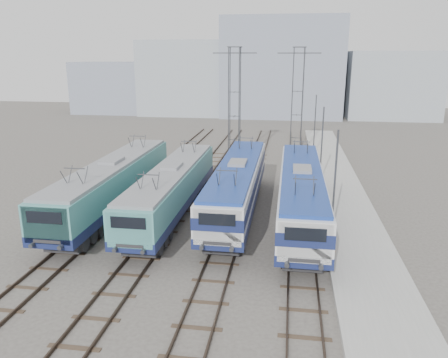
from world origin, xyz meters
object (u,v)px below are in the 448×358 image
locomotive_center_left (172,187)px  locomotive_far_right (301,191)px  catenary_tower_west (234,100)px  mast_mid (322,148)px  mast_rear (315,126)px  locomotive_center_right (237,183)px  mast_front (334,188)px  safety_cone (332,247)px  locomotive_far_left (112,182)px  catenary_tower_east (297,99)px

locomotive_center_left → locomotive_far_right: locomotive_far_right is taller
catenary_tower_west → mast_mid: size_ratio=1.71×
mast_rear → locomotive_center_right: bearing=-107.7°
catenary_tower_west → mast_front: 22.00m
mast_rear → locomotive_center_left: bearing=-117.2°
catenary_tower_west → safety_cone: bearing=-68.9°
locomotive_far_left → mast_rear: bearing=53.7°
mast_mid → mast_rear: size_ratio=1.00×
locomotive_center_right → mast_front: bearing=-33.2°
locomotive_far_left → mast_front: size_ratio=2.62×
safety_cone → locomotive_far_right: bearing=109.5°
locomotive_far_left → mast_front: 15.70m
locomotive_center_left → catenary_tower_east: (8.75, 19.11, 4.47)m
locomotive_far_left → mast_front: mast_front is taller
locomotive_far_left → locomotive_far_right: locomotive_far_left is taller
mast_front → safety_cone: mast_front is taller
locomotive_far_left → mast_front: bearing=-11.3°
locomotive_center_left → catenary_tower_west: 17.83m
locomotive_center_left → locomotive_far_right: (9.00, -0.03, 0.15)m
locomotive_center_right → safety_cone: bearing=-44.9°
locomotive_far_right → locomotive_far_left: bearing=179.0°
catenary_tower_east → mast_front: size_ratio=1.71×
locomotive_center_right → locomotive_far_right: 4.68m
catenary_tower_east → mast_mid: 10.69m
catenary_tower_west → safety_cone: catenary_tower_west is taller
catenary_tower_west → safety_cone: size_ratio=20.72×
catenary_tower_east → safety_cone: 24.91m
locomotive_center_left → locomotive_center_right: (4.50, 1.26, 0.13)m
locomotive_center_left → locomotive_far_right: bearing=-0.2°
locomotive_far_right → catenary_tower_west: bearing=111.5°
locomotive_far_left → mast_rear: (15.35, 20.92, 1.22)m
mast_rear → safety_cone: size_ratio=12.08×
catenary_tower_east → mast_mid: (2.10, -10.00, -3.14)m
catenary_tower_east → safety_cone: size_ratio=20.72×
locomotive_far_right → safety_cone: (1.75, -4.93, -1.73)m
locomotive_far_left → safety_cone: size_ratio=31.63×
locomotive_center_right → safety_cone: 8.99m
mast_front → locomotive_center_right: bearing=146.8°
mast_mid → catenary_tower_west: bearing=137.1°
locomotive_center_left → mast_front: (10.85, -2.89, 1.33)m
mast_rear → mast_front: bearing=-90.0°
catenary_tower_west → catenary_tower_east: bearing=17.1°
locomotive_far_right → catenary_tower_west: catenary_tower_west is taller
mast_rear → safety_cone: 26.24m
mast_mid → mast_rear: bearing=90.0°
mast_rear → catenary_tower_east: bearing=-136.4°
mast_mid → safety_cone: 14.38m
catenary_tower_east → mast_front: catenary_tower_east is taller
locomotive_far_right → catenary_tower_east: catenary_tower_east is taller
catenary_tower_east → safety_cone: (2.00, -24.08, -6.05)m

